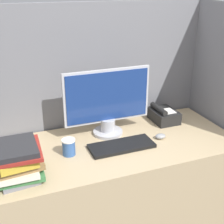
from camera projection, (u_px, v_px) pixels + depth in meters
cubicle_panel_rear at (93, 120)px, 2.14m from camera, size 1.90×0.04×1.54m
cubicle_panel_right at (218, 121)px, 2.12m from camera, size 0.04×0.71×1.54m
desk at (112, 197)px, 1.99m from camera, size 1.50×0.65×0.76m
monitor at (108, 104)px, 1.89m from camera, size 0.54×0.19×0.42m
keyboard at (122, 146)px, 1.80m from camera, size 0.38×0.15×0.02m
mouse at (160, 136)px, 1.90m from camera, size 0.07×0.05×0.03m
coffee_cup at (69, 147)px, 1.72m from camera, size 0.08×0.08×0.09m
book_stack at (17, 161)px, 1.50m from camera, size 0.24×0.28×0.18m
desk_telephone at (163, 115)px, 2.13m from camera, size 0.16×0.20×0.12m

